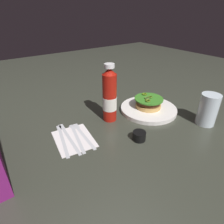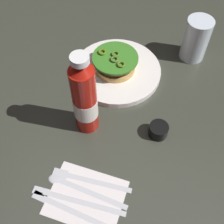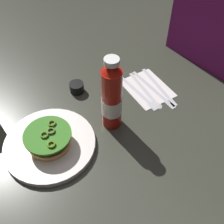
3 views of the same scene
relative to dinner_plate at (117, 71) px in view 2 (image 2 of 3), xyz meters
name	(u,v)px [view 2 (image 2 of 3)]	position (x,y,z in m)	size (l,w,h in m)	color
ground_plane	(113,114)	(-0.02, 0.15, -0.01)	(3.00, 3.00, 0.00)	#34372D
dinner_plate	(117,71)	(0.00, 0.00, 0.00)	(0.26, 0.26, 0.02)	white
burger_sandwich	(115,63)	(0.01, 0.00, 0.03)	(0.13, 0.13, 0.05)	tan
ketchup_bottle	(85,99)	(0.05, 0.19, 0.10)	(0.06, 0.06, 0.25)	#A8180E
water_glass	(196,39)	(-0.22, -0.11, 0.06)	(0.08, 0.08, 0.13)	silver
condiment_cup	(158,130)	(-0.14, 0.19, 0.01)	(0.05, 0.05, 0.03)	black
napkin	(86,197)	(0.01, 0.39, -0.01)	(0.17, 0.13, 0.00)	white
fork_utensil	(84,179)	(0.02, 0.35, 0.00)	(0.19, 0.03, 0.00)	silver
spoon_utensil	(76,186)	(0.03, 0.37, 0.00)	(0.19, 0.06, 0.00)	silver
steak_knife	(72,199)	(0.04, 0.40, 0.00)	(0.22, 0.03, 0.00)	silver
butter_knife	(68,209)	(0.04, 0.42, 0.00)	(0.21, 0.06, 0.00)	silver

